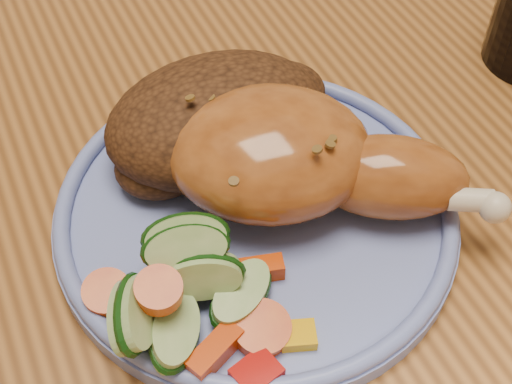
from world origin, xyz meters
The scene contains 6 objects.
dining_table centered at (0.00, 0.00, 0.67)m, with size 0.90×1.40×0.75m.
plate centered at (-0.03, -0.14, 0.76)m, with size 0.24×0.24×0.01m, color #6575BE.
plate_rim centered at (-0.03, -0.14, 0.77)m, with size 0.24×0.24×0.01m, color #6575BE.
chicken_leg centered at (0.00, -0.14, 0.79)m, with size 0.18×0.16×0.06m.
rice_pilaf centered at (-0.03, -0.09, 0.79)m, with size 0.15×0.10×0.06m.
vegetable_pile centered at (-0.09, -0.19, 0.78)m, with size 0.11×0.11×0.05m.
Camera 1 is at (-0.14, -0.38, 1.09)m, focal length 50.00 mm.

